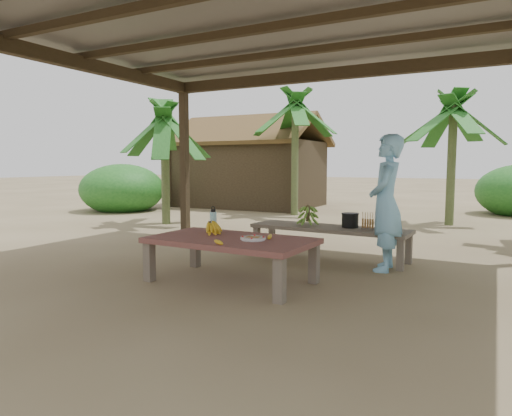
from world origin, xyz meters
The scene contains 17 objects.
ground centered at (0.00, 0.00, 0.00)m, with size 80.00×80.00×0.00m, color brown.
pavilion centered at (-0.01, -0.01, 2.78)m, with size 6.60×5.60×2.95m.
work_table centered at (-0.22, -0.33, 0.43)m, with size 1.84×1.06×0.50m.
bench centered at (0.33, 1.39, 0.39)m, with size 2.23×0.72×0.45m.
ripe_banana_bunch centered at (-0.59, -0.19, 0.58)m, with size 0.27×0.23×0.16m, color gold, non-canonical shape.
plate centered at (0.07, -0.35, 0.52)m, with size 0.28×0.28×0.04m.
loose_banana_front centered at (-0.12, -0.74, 0.52)m, with size 0.04×0.14×0.04m, color gold.
loose_banana_side centered at (0.18, -0.18, 0.52)m, with size 0.04×0.15×0.04m, color gold.
water_flask centered at (-0.67, 0.00, 0.63)m, with size 0.08×0.08×0.31m.
green_banana_stalk centered at (0.01, 1.41, 0.60)m, with size 0.26×0.26×0.30m, color #598C2D, non-canonical shape.
cooking_pot centered at (0.61, 1.45, 0.55)m, with size 0.22×0.22×0.19m, color black.
skewer_rack centered at (0.89, 1.31, 0.57)m, with size 0.18×0.08×0.24m, color #A57F47, non-canonical shape.
woman centered at (1.17, 1.06, 0.84)m, with size 0.61×0.40×1.68m, color #79BBE4.
hut centered at (-4.50, 8.00, 1.10)m, with size 4.40×3.43×2.85m.
banana_plant_n centered at (1.49, 5.99, 2.26)m, with size 1.80×1.80×2.74m.
banana_plant_nw centered at (-2.24, 6.22, 2.60)m, with size 1.80×1.80×3.08m.
banana_plant_w centered at (-4.05, 3.28, 2.05)m, with size 1.80×1.80×2.52m.
Camera 1 is at (2.36, -4.61, 1.32)m, focal length 32.00 mm.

